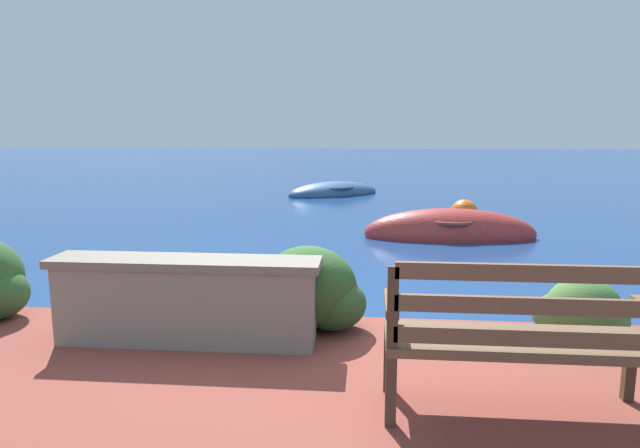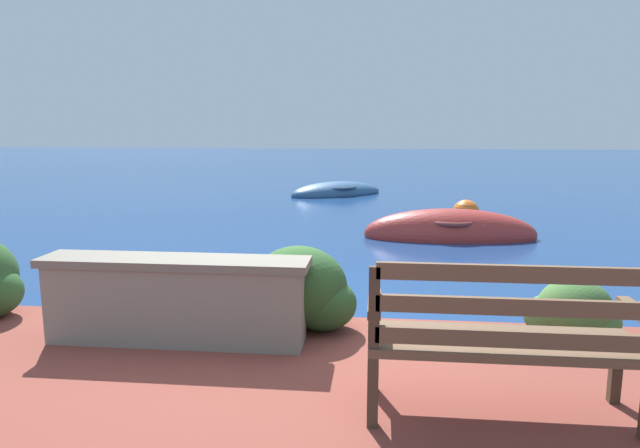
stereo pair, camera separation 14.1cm
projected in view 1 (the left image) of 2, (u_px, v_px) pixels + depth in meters
ground_plane at (286, 339)px, 4.99m from camera, size 80.00×80.00×0.00m
park_bench at (521, 335)px, 3.14m from camera, size 1.50×0.48×0.93m
stone_wall at (186, 300)px, 4.28m from camera, size 2.03×0.39×0.65m
hedge_clump_left at (306, 292)px, 4.62m from camera, size 0.99×0.71×0.67m
hedge_clump_centre at (581, 312)px, 4.39m from camera, size 0.70×0.50×0.48m
rowboat_nearest at (450, 234)px, 9.43m from camera, size 2.85×0.98×0.86m
rowboat_mid at (333, 193)px, 15.21m from camera, size 2.80×2.39×0.62m
mooring_buoy at (464, 213)px, 11.46m from camera, size 0.60×0.60×0.55m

